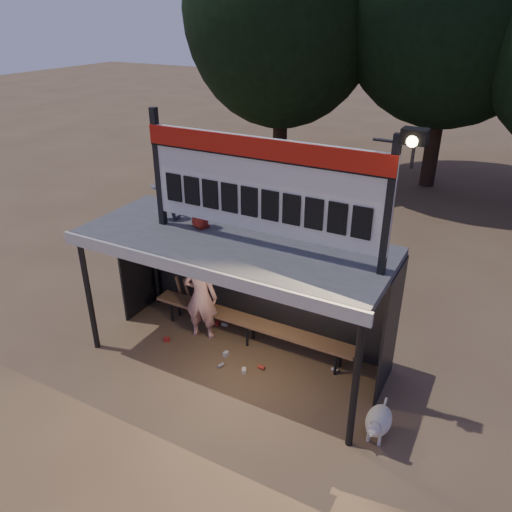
% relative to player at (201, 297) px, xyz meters
% --- Properties ---
extents(ground, '(80.00, 80.00, 0.00)m').
position_rel_player_xyz_m(ground, '(0.89, -0.31, -0.85)').
color(ground, brown).
rests_on(ground, ground).
extents(player, '(0.70, 0.54, 1.70)m').
position_rel_player_xyz_m(player, '(0.00, 0.00, 0.00)').
color(player, white).
rests_on(player, ground).
extents(child_a, '(0.60, 0.53, 1.03)m').
position_rel_player_xyz_m(child_a, '(-0.57, -0.06, 1.98)').
color(child_a, slate).
rests_on(child_a, dugout_shelter).
extents(child_b, '(0.52, 0.46, 0.89)m').
position_rel_player_xyz_m(child_b, '(0.17, -0.13, 1.91)').
color(child_b, '#A72619').
rests_on(child_b, dugout_shelter).
extents(dugout_shelter, '(5.10, 2.08, 2.32)m').
position_rel_player_xyz_m(dugout_shelter, '(0.89, -0.06, 1.00)').
color(dugout_shelter, '#424245').
rests_on(dugout_shelter, ground).
extents(scoreboard_assembly, '(4.10, 0.27, 1.99)m').
position_rel_player_xyz_m(scoreboard_assembly, '(1.45, -0.31, 2.47)').
color(scoreboard_assembly, black).
rests_on(scoreboard_assembly, dugout_shelter).
extents(bench, '(4.00, 0.35, 0.48)m').
position_rel_player_xyz_m(bench, '(0.89, 0.24, -0.42)').
color(bench, brown).
rests_on(bench, ground).
extents(tree_left, '(6.46, 6.46, 9.27)m').
position_rel_player_xyz_m(tree_left, '(-3.11, 9.69, 4.66)').
color(tree_left, black).
rests_on(tree_left, ground).
extents(dog, '(0.36, 0.81, 0.49)m').
position_rel_player_xyz_m(dog, '(3.59, -0.88, -0.57)').
color(dog, white).
rests_on(dog, ground).
extents(bats, '(0.48, 0.33, 0.84)m').
position_rel_player_xyz_m(bats, '(-0.67, 0.51, -0.42)').
color(bats, '#A2744B').
rests_on(bats, ground).
extents(litter, '(3.17, 1.19, 0.08)m').
position_rel_player_xyz_m(litter, '(0.79, -0.16, -0.81)').
color(litter, '#A6241C').
rests_on(litter, ground).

